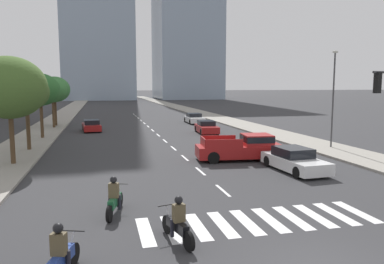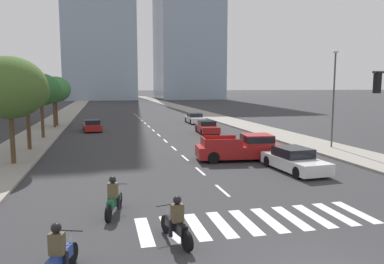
% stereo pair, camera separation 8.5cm
% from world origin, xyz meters
% --- Properties ---
extents(sidewalk_east, '(4.00, 260.00, 0.15)m').
position_xyz_m(sidewalk_east, '(11.41, 30.00, 0.07)').
color(sidewalk_east, gray).
rests_on(sidewalk_east, ground).
extents(sidewalk_west, '(4.00, 260.00, 0.15)m').
position_xyz_m(sidewalk_west, '(-11.41, 30.00, 0.07)').
color(sidewalk_west, gray).
rests_on(sidewalk_west, ground).
extents(crosswalk_near, '(8.55, 2.53, 0.01)m').
position_xyz_m(crosswalk_near, '(-0.00, 3.99, 0.00)').
color(crosswalk_near, silver).
rests_on(crosswalk_near, ground).
extents(lane_divider_center, '(0.14, 50.00, 0.01)m').
position_xyz_m(lane_divider_center, '(0.00, 31.99, 0.00)').
color(lane_divider_center, silver).
rests_on(lane_divider_center, ground).
extents(motorcycle_lead, '(0.94, 2.02, 1.49)m').
position_xyz_m(motorcycle_lead, '(-6.43, 1.43, 0.58)').
color(motorcycle_lead, black).
rests_on(motorcycle_lead, ground).
extents(motorcycle_trailing, '(0.83, 2.09, 1.49)m').
position_xyz_m(motorcycle_trailing, '(-3.17, 2.92, 0.58)').
color(motorcycle_trailing, black).
rests_on(motorcycle_trailing, ground).
extents(motorcycle_third, '(0.91, 2.18, 1.49)m').
position_xyz_m(motorcycle_third, '(-4.97, 5.90, 0.58)').
color(motorcycle_third, black).
rests_on(motorcycle_third, ground).
extents(pickup_truck, '(5.81, 2.59, 1.67)m').
position_xyz_m(pickup_truck, '(3.60, 14.44, 0.81)').
color(pickup_truck, maroon).
rests_on(pickup_truck, ground).
extents(sedan_red_0, '(2.09, 4.35, 1.28)m').
position_xyz_m(sedan_red_0, '(5.01, 28.21, 0.59)').
color(sedan_red_0, maroon).
rests_on(sedan_red_0, ground).
extents(sedan_red_1, '(2.13, 4.43, 1.22)m').
position_xyz_m(sedan_red_1, '(-6.44, 32.89, 0.57)').
color(sedan_red_1, maroon).
rests_on(sedan_red_1, ground).
extents(sedan_white_2, '(1.96, 4.34, 1.28)m').
position_xyz_m(sedan_white_2, '(6.34, 38.65, 0.59)').
color(sedan_white_2, silver).
rests_on(sedan_white_2, ground).
extents(sedan_white_3, '(2.17, 4.69, 1.32)m').
position_xyz_m(sedan_white_3, '(5.21, 10.82, 0.61)').
color(sedan_white_3, silver).
rests_on(sedan_white_3, ground).
extents(street_lamp_east, '(0.50, 0.24, 7.28)m').
position_xyz_m(street_lamp_east, '(11.71, 16.90, 4.38)').
color(street_lamp_east, '#3F3F42').
rests_on(street_lamp_east, sidewalk_east).
extents(street_tree_nearest, '(4.35, 4.35, 6.40)m').
position_xyz_m(street_tree_nearest, '(-10.61, 16.07, 4.70)').
color(street_tree_nearest, '#4C3823').
rests_on(street_tree_nearest, sidewalk_west).
extents(street_tree_second, '(3.22, 3.22, 5.58)m').
position_xyz_m(street_tree_second, '(-10.61, 21.20, 4.34)').
color(street_tree_second, '#4C3823').
rests_on(street_tree_second, sidewalk_west).
extents(street_tree_third, '(3.40, 3.40, 5.77)m').
position_xyz_m(street_tree_third, '(-10.61, 27.68, 4.45)').
color(street_tree_third, '#4C3823').
rests_on(street_tree_third, sidewalk_west).
extents(street_tree_fourth, '(3.16, 3.16, 5.50)m').
position_xyz_m(street_tree_fourth, '(-10.61, 36.27, 4.29)').
color(street_tree_fourth, '#4C3823').
rests_on(street_tree_fourth, sidewalk_west).
extents(street_tree_fifth, '(3.52, 3.52, 5.75)m').
position_xyz_m(street_tree_fifth, '(-10.61, 38.27, 4.39)').
color(street_tree_fifth, '#4C3823').
rests_on(street_tree_fifth, sidewalk_west).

